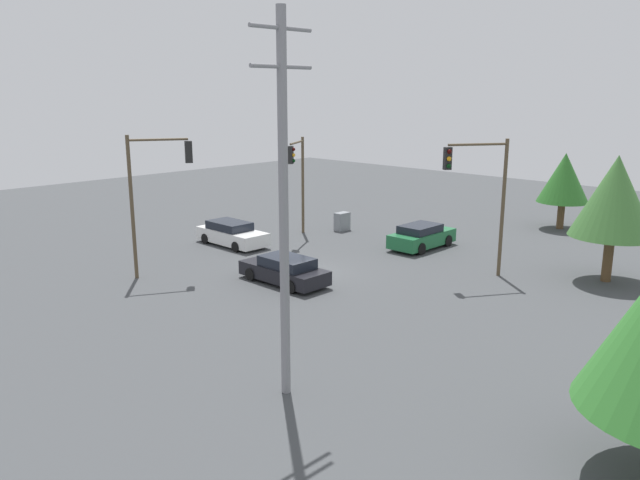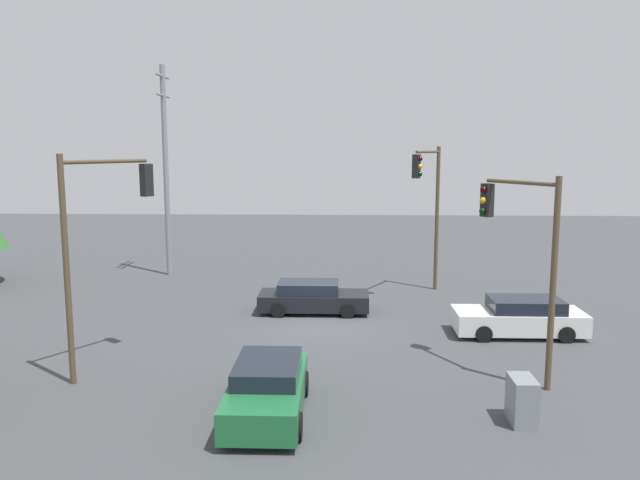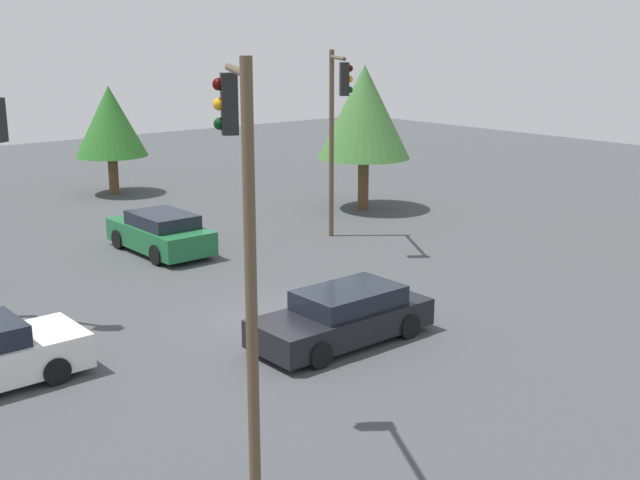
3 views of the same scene
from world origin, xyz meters
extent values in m
plane|color=#424447|center=(0.00, 0.00, 0.00)|extent=(80.00, 80.00, 0.00)
cube|color=#1E6638|center=(8.34, -1.01, 0.58)|extent=(4.40, 1.88, 0.78)
cube|color=black|center=(8.12, -1.01, 1.19)|extent=(2.42, 1.66, 0.45)
cylinder|color=black|center=(9.71, -0.11, 0.34)|extent=(0.68, 0.22, 0.68)
cylinder|color=black|center=(9.71, -1.90, 0.34)|extent=(0.68, 0.22, 0.68)
cylinder|color=black|center=(6.98, -0.11, 0.34)|extent=(0.68, 0.22, 0.68)
cylinder|color=black|center=(6.98, -1.90, 0.34)|extent=(0.68, 0.22, 0.68)
cube|color=black|center=(-1.96, -0.24, 0.51)|extent=(1.83, 4.62, 0.67)
cube|color=black|center=(-1.96, -0.47, 1.08)|extent=(1.61, 2.54, 0.48)
cylinder|color=black|center=(-2.83, 1.20, 0.31)|extent=(0.22, 0.62, 0.62)
cylinder|color=black|center=(-1.09, 1.20, 0.31)|extent=(0.22, 0.62, 0.62)
cylinder|color=black|center=(-2.83, -1.67, 0.31)|extent=(0.22, 0.62, 0.62)
cylinder|color=black|center=(-1.09, -1.67, 0.31)|extent=(0.22, 0.62, 0.62)
cube|color=silver|center=(1.02, 7.54, 0.55)|extent=(1.88, 4.74, 0.77)
cube|color=black|center=(1.02, 7.78, 1.17)|extent=(1.65, 2.61, 0.47)
cylinder|color=black|center=(1.91, 6.07, 0.30)|extent=(0.22, 0.61, 0.61)
cylinder|color=black|center=(0.13, 6.07, 0.30)|extent=(0.22, 0.61, 0.61)
cylinder|color=black|center=(1.91, 9.01, 0.30)|extent=(0.22, 0.61, 0.61)
cylinder|color=black|center=(0.13, 9.01, 0.30)|extent=(0.22, 0.61, 0.61)
cylinder|color=brown|center=(6.34, 6.92, 3.09)|extent=(0.18, 0.18, 6.18)
cylinder|color=brown|center=(5.16, 6.22, 5.93)|extent=(2.42, 1.50, 0.12)
cube|color=black|center=(3.97, 5.52, 5.31)|extent=(0.44, 0.41, 1.05)
sphere|color=#360503|center=(4.06, 5.37, 5.64)|extent=(0.22, 0.22, 0.22)
sphere|color=orange|center=(4.06, 5.37, 5.31)|extent=(0.22, 0.22, 0.22)
sphere|color=black|center=(4.06, 5.37, 4.97)|extent=(0.22, 0.22, 0.22)
cylinder|color=brown|center=(6.33, -7.05, 3.39)|extent=(0.18, 0.18, 6.79)
cylinder|color=brown|center=(5.06, -6.22, 6.54)|extent=(2.60, 1.75, 0.12)
cube|color=black|center=(3.80, -5.39, 5.91)|extent=(0.44, 0.42, 1.05)
sphere|color=#360503|center=(3.70, -5.54, 6.25)|extent=(0.22, 0.22, 0.22)
sphere|color=orange|center=(3.70, -5.54, 5.91)|extent=(0.22, 0.22, 0.22)
sphere|color=black|center=(3.70, -5.54, 5.57)|extent=(0.22, 0.22, 0.22)
cylinder|color=brown|center=(-6.49, 5.56, 3.49)|extent=(0.18, 0.18, 6.99)
cylinder|color=brown|center=(-5.25, 4.89, 6.74)|extent=(2.52, 1.45, 0.12)
cube|color=black|center=(-4.02, 4.22, 6.11)|extent=(0.43, 0.41, 1.05)
sphere|color=#360503|center=(-3.94, 4.37, 6.45)|extent=(0.22, 0.22, 0.22)
sphere|color=orange|center=(-3.94, 4.37, 6.11)|extent=(0.22, 0.22, 0.22)
sphere|color=black|center=(-3.94, 4.37, 5.78)|extent=(0.22, 0.22, 0.22)
cylinder|color=gray|center=(-9.52, -8.52, 5.62)|extent=(0.28, 0.28, 11.23)
cylinder|color=gray|center=(-9.52, -8.52, 10.63)|extent=(2.20, 0.12, 0.12)
cylinder|color=gray|center=(-9.52, -8.52, 9.63)|extent=(2.20, 0.12, 0.12)
cube|color=gray|center=(8.59, 5.53, 0.60)|extent=(1.00, 0.60, 1.20)
camera|label=1|loc=(-21.38, -21.44, 8.98)|focal=35.00mm
camera|label=2|loc=(23.79, 0.91, 6.99)|focal=35.00mm
camera|label=3|loc=(-15.68, 11.96, 7.24)|focal=45.00mm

